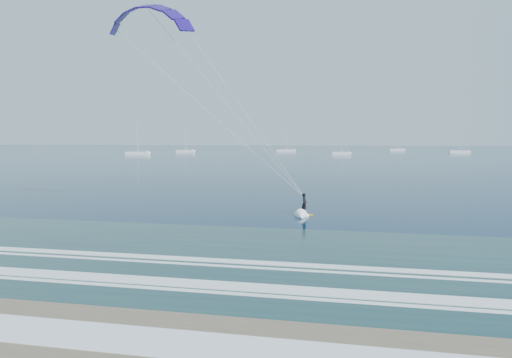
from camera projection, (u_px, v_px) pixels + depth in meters
The scene contains 7 objects.
kitesurfer_rig at pixel (226, 103), 37.55m from camera, with size 17.92×6.44×18.46m.
sailboat_0 at pixel (138, 153), 191.53m from camera, with size 10.31×2.40×13.80m.
sailboat_1 at pixel (185, 151), 222.98m from camera, with size 9.02×2.40×12.35m.
sailboat_2 at pixel (286, 150), 236.04m from camera, with size 9.36×2.40×12.53m.
sailboat_3 at pixel (341, 153), 188.54m from camera, with size 7.28×2.40×10.31m.
sailboat_4 at pixel (397, 150), 251.45m from camera, with size 7.86×2.40×10.81m.
sailboat_5 at pixel (460, 152), 213.39m from camera, with size 8.91×2.40×12.14m.
Camera 1 is at (13.28, -13.64, 6.56)m, focal length 32.00 mm.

